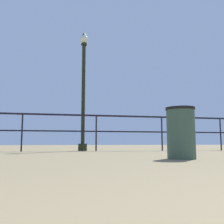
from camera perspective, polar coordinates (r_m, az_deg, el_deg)
name	(u,v)px	position (r m, az deg, el deg)	size (l,w,h in m)	color
pier_railing	(96,124)	(7.67, -3.56, -2.73)	(21.25, 0.05, 1.09)	black
lamppost_center	(83,87)	(8.01, -6.45, 5.54)	(0.27, 0.27, 3.77)	black
trash_bin	(181,133)	(4.04, 15.22, -4.54)	(0.45, 0.45, 0.79)	#364D3B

